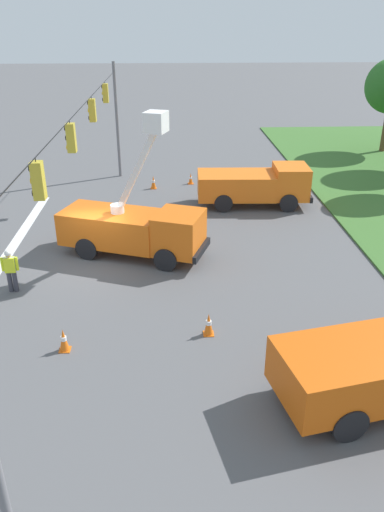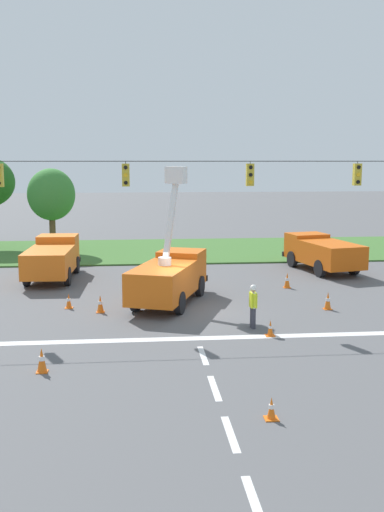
# 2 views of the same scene
# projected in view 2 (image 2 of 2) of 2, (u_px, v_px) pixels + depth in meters

# --- Properties ---
(ground_plane) EXTENTS (200.00, 200.00, 0.00)m
(ground_plane) POSITION_uv_depth(u_px,v_px,m) (188.00, 311.00, 26.57)
(ground_plane) COLOR #565659
(grass_verge) EXTENTS (56.00, 12.00, 0.10)m
(grass_verge) POSITION_uv_depth(u_px,v_px,m) (166.00, 250.00, 44.26)
(grass_verge) COLOR #3D6B2D
(grass_verge) RESTS_ON ground
(lane_markings) EXTENTS (17.60, 15.25, 0.01)m
(lane_markings) POSITION_uv_depth(u_px,v_px,m) (201.00, 351.00, 21.09)
(lane_markings) COLOR silver
(lane_markings) RESTS_ON ground
(signal_gantry) EXTENTS (26.20, 0.33, 7.20)m
(signal_gantry) POSITION_uv_depth(u_px,v_px,m) (187.00, 208.00, 25.84)
(signal_gantry) COLOR slate
(signal_gantry) RESTS_ON ground
(tree_centre) EXTENTS (3.40, 3.21, 6.07)m
(tree_centre) POSITION_uv_depth(u_px,v_px,m) (51.00, 195.00, 42.98)
(tree_centre) COLOR brown
(tree_centre) RESTS_ON ground
(utility_truck_bucket_lift) EXTENTS (4.27, 6.81, 6.35)m
(utility_truck_bucket_lift) POSITION_uv_depth(u_px,v_px,m) (170.00, 274.00, 27.96)
(utility_truck_bucket_lift) COLOR orange
(utility_truck_bucket_lift) RESTS_ON ground
(utility_truck_support_near) EXTENTS (2.60, 6.31, 2.25)m
(utility_truck_support_near) POSITION_uv_depth(u_px,v_px,m) (53.00, 258.00, 33.66)
(utility_truck_support_near) COLOR orange
(utility_truck_support_near) RESTS_ON ground
(utility_truck_support_far) EXTENTS (3.63, 6.46, 2.06)m
(utility_truck_support_far) POSITION_uv_depth(u_px,v_px,m) (322.00, 252.00, 36.16)
(utility_truck_support_far) COLOR #D6560F
(utility_truck_support_far) RESTS_ON ground
(road_worker) EXTENTS (0.26, 0.65, 1.77)m
(road_worker) POSITION_uv_depth(u_px,v_px,m) (253.00, 304.00, 23.79)
(road_worker) COLOR #383842
(road_worker) RESTS_ON ground
(traffic_cone_foreground_right) EXTENTS (0.36, 0.36, 0.69)m
(traffic_cone_foreground_right) POSITION_uv_depth(u_px,v_px,m) (69.00, 301.00, 27.10)
(traffic_cone_foreground_right) COLOR orange
(traffic_cone_foreground_right) RESTS_ON ground
(traffic_cone_near_bucket) EXTENTS (0.36, 0.36, 0.60)m
(traffic_cone_near_bucket) POSITION_uv_depth(u_px,v_px,m) (271.00, 409.00, 15.47)
(traffic_cone_near_bucket) COLOR orange
(traffic_cone_near_bucket) RESTS_ON ground
(traffic_cone_lane_edge_a) EXTENTS (0.36, 0.36, 0.81)m
(traffic_cone_lane_edge_a) POSITION_uv_depth(u_px,v_px,m) (287.00, 280.00, 31.43)
(traffic_cone_lane_edge_a) COLOR orange
(traffic_cone_lane_edge_a) RESTS_ON ground
(traffic_cone_lane_edge_b) EXTENTS (0.36, 0.36, 0.80)m
(traffic_cone_lane_edge_b) POSITION_uv_depth(u_px,v_px,m) (328.00, 301.00, 26.89)
(traffic_cone_lane_edge_b) COLOR orange
(traffic_cone_lane_edge_b) RESTS_ON ground
(traffic_cone_far_left) EXTENTS (0.36, 0.36, 0.78)m
(traffic_cone_far_left) POSITION_uv_depth(u_px,v_px,m) (100.00, 304.00, 26.35)
(traffic_cone_far_left) COLOR orange
(traffic_cone_far_left) RESTS_ON ground
(traffic_cone_far_right) EXTENTS (0.36, 0.36, 0.62)m
(traffic_cone_far_right) POSITION_uv_depth(u_px,v_px,m) (270.00, 328.00, 22.82)
(traffic_cone_far_right) COLOR orange
(traffic_cone_far_right) RESTS_ON ground
(traffic_cone_centre_line) EXTENTS (0.36, 0.36, 0.81)m
(traffic_cone_centre_line) POSITION_uv_depth(u_px,v_px,m) (42.00, 360.00, 18.89)
(traffic_cone_centre_line) COLOR orange
(traffic_cone_centre_line) RESTS_ON ground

